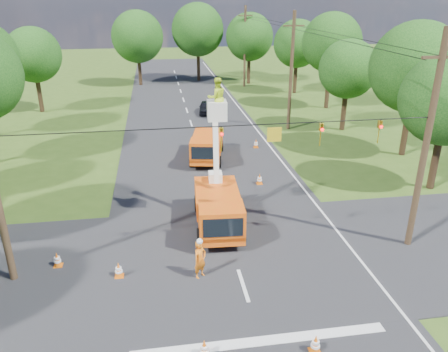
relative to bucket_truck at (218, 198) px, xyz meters
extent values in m
plane|color=#355118|center=(0.30, 14.92, -1.67)|extent=(140.00, 140.00, 0.00)
cube|color=black|center=(0.30, 14.92, -1.67)|extent=(12.00, 100.00, 0.06)
cube|color=black|center=(0.30, -3.08, -1.67)|extent=(56.00, 10.00, 0.07)
cube|color=silver|center=(0.30, -8.28, -1.67)|extent=(9.00, 0.45, 0.02)
cube|color=silver|center=(5.90, 14.92, -1.67)|extent=(0.12, 90.00, 0.02)
cube|color=#E84910|center=(0.01, 0.14, -0.98)|extent=(2.46, 5.86, 0.43)
cube|color=#E84910|center=(-0.12, -1.91, -0.23)|extent=(2.20, 1.75, 1.43)
cube|color=black|center=(-0.17, -2.72, -0.19)|extent=(1.82, 0.17, 0.91)
cube|color=#E84910|center=(0.06, 0.91, -0.38)|extent=(2.47, 3.67, 0.96)
cylinder|color=black|center=(-1.11, -1.60, -1.23)|extent=(0.36, 0.90, 0.88)
cylinder|color=black|center=(0.90, -1.73, -1.23)|extent=(0.36, 0.90, 0.88)
cylinder|color=black|center=(-0.88, 2.02, -1.23)|extent=(0.36, 0.90, 0.88)
cylinder|color=black|center=(1.13, 1.89, -1.23)|extent=(0.36, 0.90, 0.88)
cube|color=silver|center=(0.12, 1.96, 0.34)|extent=(0.76, 0.76, 0.53)
cube|color=silver|center=(0.09, 1.43, 2.44)|extent=(0.35, 1.29, 4.15)
cube|color=silver|center=(0.03, 0.43, 4.40)|extent=(0.96, 0.96, 0.91)
imported|color=#C6E526|center=(0.03, 0.43, 5.01)|extent=(1.04, 0.88, 1.88)
cube|color=#E84910|center=(0.67, 10.26, -1.02)|extent=(3.00, 5.70, 0.41)
cube|color=#E84910|center=(0.29, 8.36, -0.31)|extent=(2.25, 1.89, 1.36)
cube|color=black|center=(0.15, 7.60, -0.27)|extent=(1.70, 0.38, 0.86)
cube|color=#E84910|center=(0.81, 10.97, -0.45)|extent=(2.73, 3.69, 0.90)
cylinder|color=black|center=(-0.59, 8.76, -1.25)|extent=(0.44, 0.87, 0.83)
cylinder|color=black|center=(1.27, 8.39, -1.25)|extent=(0.44, 0.87, 0.83)
cylinder|color=black|center=(0.07, 12.13, -1.25)|extent=(0.44, 0.87, 0.83)
cylinder|color=black|center=(1.93, 11.76, -1.25)|extent=(0.44, 0.87, 0.83)
imported|color=orange|center=(-1.38, -4.17, -0.80)|extent=(0.75, 0.72, 1.73)
imported|color=black|center=(2.20, 23.53, -1.06)|extent=(1.89, 3.73, 1.22)
cone|color=#DD5F0B|center=(-1.72, -8.64, -1.29)|extent=(0.36, 0.36, 0.70)
cylinder|color=white|center=(-1.72, -8.64, -1.23)|extent=(0.26, 0.26, 0.09)
cylinder|color=white|center=(-1.72, -8.64, -1.38)|extent=(0.31, 0.31, 0.09)
cone|color=#DD5F0B|center=(1.98, -9.01, -1.29)|extent=(0.36, 0.36, 0.70)
cube|color=#DD5F0B|center=(1.98, -9.01, -1.63)|extent=(0.38, 0.38, 0.04)
cylinder|color=white|center=(1.98, -9.01, -1.23)|extent=(0.26, 0.26, 0.09)
cylinder|color=white|center=(1.98, -9.01, -1.38)|extent=(0.31, 0.31, 0.09)
cone|color=#DD5F0B|center=(0.79, 2.89, -1.29)|extent=(0.36, 0.36, 0.70)
cube|color=#DD5F0B|center=(0.79, 2.89, -1.63)|extent=(0.38, 0.38, 0.04)
cylinder|color=white|center=(0.79, 2.89, -1.23)|extent=(0.26, 0.26, 0.09)
cylinder|color=white|center=(0.79, 2.89, -1.38)|extent=(0.31, 0.31, 0.09)
cone|color=#DD5F0B|center=(3.38, 5.09, -1.29)|extent=(0.36, 0.36, 0.70)
cube|color=#DD5F0B|center=(3.38, 5.09, -1.63)|extent=(0.38, 0.38, 0.04)
cylinder|color=white|center=(3.38, 5.09, -1.23)|extent=(0.26, 0.26, 0.09)
cylinder|color=white|center=(3.38, 5.09, -1.38)|extent=(0.31, 0.31, 0.09)
cone|color=#DD5F0B|center=(-4.80, -3.64, -1.29)|extent=(0.36, 0.36, 0.70)
cube|color=#DD5F0B|center=(-4.80, -3.64, -1.63)|extent=(0.38, 0.38, 0.04)
cylinder|color=white|center=(-4.80, -3.64, -1.23)|extent=(0.26, 0.26, 0.09)
cylinder|color=white|center=(-4.80, -3.64, -1.38)|extent=(0.31, 0.31, 0.09)
cone|color=#DD5F0B|center=(-7.53, -2.42, -1.29)|extent=(0.36, 0.36, 0.70)
cube|color=#DD5F0B|center=(-7.53, -2.42, -1.63)|extent=(0.38, 0.38, 0.04)
cylinder|color=white|center=(-7.53, -2.42, -1.23)|extent=(0.26, 0.26, 0.09)
cylinder|color=white|center=(-7.53, -2.42, -1.38)|extent=(0.31, 0.31, 0.09)
cone|color=#DD5F0B|center=(4.75, 12.12, -1.29)|extent=(0.36, 0.36, 0.70)
cube|color=#DD5F0B|center=(4.75, 12.12, -1.63)|extent=(0.38, 0.38, 0.04)
cylinder|color=white|center=(4.75, 12.12, -1.23)|extent=(0.26, 0.26, 0.09)
cylinder|color=white|center=(4.75, 12.12, -1.38)|extent=(0.31, 0.31, 0.09)
cylinder|color=#4C3823|center=(8.80, -3.08, 3.33)|extent=(0.30, 0.30, 10.00)
cube|color=#4C3823|center=(8.80, -3.08, 7.13)|extent=(1.80, 0.12, 0.12)
cylinder|color=#4C3823|center=(8.80, 16.92, 3.33)|extent=(0.30, 0.30, 10.00)
cube|color=#4C3823|center=(8.80, 16.92, 7.13)|extent=(1.80, 0.12, 0.12)
cylinder|color=#4C3823|center=(8.80, 36.92, 3.33)|extent=(0.30, 0.30, 10.00)
cube|color=#4C3823|center=(8.80, 36.92, 7.13)|extent=(1.80, 0.12, 0.12)
cylinder|color=black|center=(-0.20, -3.08, 4.63)|extent=(18.00, 0.04, 0.04)
cube|color=gold|center=(1.90, -3.08, 4.18)|extent=(0.60, 0.05, 0.60)
imported|color=gold|center=(-0.30, -3.08, 4.08)|extent=(0.16, 0.20, 1.00)
sphere|color=#FF0C0C|center=(-0.30, -3.20, 4.33)|extent=(0.14, 0.14, 0.14)
imported|color=gold|center=(3.90, -3.08, 4.08)|extent=(0.16, 0.20, 1.00)
sphere|color=#FF0C0C|center=(3.90, -3.20, 4.33)|extent=(0.14, 0.14, 0.14)
imported|color=gold|center=(6.50, -3.08, 4.08)|extent=(0.16, 0.20, 1.00)
sphere|color=#FF0C0C|center=(6.50, -3.20, 4.33)|extent=(0.14, 0.14, 0.14)
cylinder|color=#382616|center=(-14.50, 26.92, 0.36)|extent=(0.44, 0.44, 4.05)
sphere|color=#0F390F|center=(-14.50, 26.92, 4.04)|extent=(5.40, 5.40, 5.40)
cylinder|color=#382616|center=(13.80, 2.92, 0.31)|extent=(0.44, 0.44, 3.96)
sphere|color=#0F390F|center=(13.80, 2.92, 3.91)|extent=(5.40, 5.40, 5.40)
cylinder|color=#382616|center=(15.30, 8.92, 0.62)|extent=(0.44, 0.44, 4.58)
sphere|color=#0F390F|center=(15.30, 8.92, 4.78)|extent=(6.40, 6.40, 6.40)
cylinder|color=#382616|center=(13.50, 15.92, 0.22)|extent=(0.44, 0.44, 3.78)
sphere|color=#0F390F|center=(13.50, 15.92, 3.66)|extent=(5.00, 5.00, 5.00)
cylinder|color=#382616|center=(15.10, 23.92, 0.71)|extent=(0.44, 0.44, 4.75)
sphere|color=#0F390F|center=(15.10, 23.92, 5.03)|extent=(6.00, 6.00, 6.00)
cylinder|color=#382616|center=(14.10, 31.92, 0.40)|extent=(0.44, 0.44, 4.14)
sphere|color=#0F390F|center=(14.10, 31.92, 4.16)|extent=(5.60, 5.60, 5.60)
cylinder|color=#382616|center=(-4.70, 39.92, 0.53)|extent=(0.44, 0.44, 4.40)
sphere|color=#0F390F|center=(-4.70, 39.92, 4.53)|extent=(6.60, 6.60, 6.60)
cylinder|color=#382616|center=(3.30, 41.92, 0.75)|extent=(0.44, 0.44, 4.84)
sphere|color=#0F390F|center=(3.30, 41.92, 5.15)|extent=(7.00, 7.00, 7.00)
cylinder|color=#382616|center=(9.80, 38.92, 0.49)|extent=(0.44, 0.44, 4.31)
sphere|color=#0F390F|center=(9.80, 38.92, 4.41)|extent=(6.20, 6.20, 6.20)
camera|label=1|loc=(-2.80, -19.69, 9.46)|focal=35.00mm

